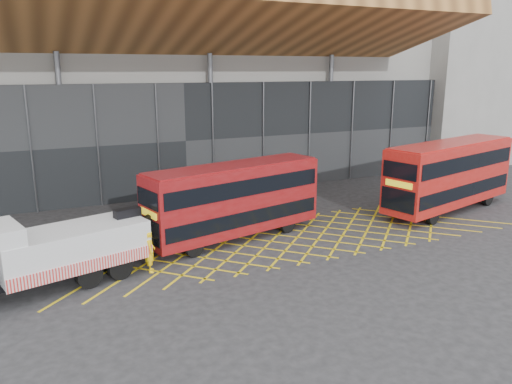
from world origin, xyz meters
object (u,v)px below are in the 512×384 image
recovery_truck (28,253)px  bus_second (450,173)px  bus_towed (234,198)px  worker (150,251)px

recovery_truck → bus_second: (24.76, 2.33, 0.74)m
bus_towed → recovery_truck: bearing=-178.0°
bus_towed → worker: 5.95m
bus_second → worker: bus_second is taller
bus_towed → bus_second: bearing=-15.8°
worker → bus_towed: bearing=-54.1°
bus_towed → bus_second: (14.66, -0.52, 0.21)m
recovery_truck → bus_second: bearing=-10.3°
recovery_truck → worker: recovery_truck is taller
bus_towed → bus_second: size_ratio=0.92×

